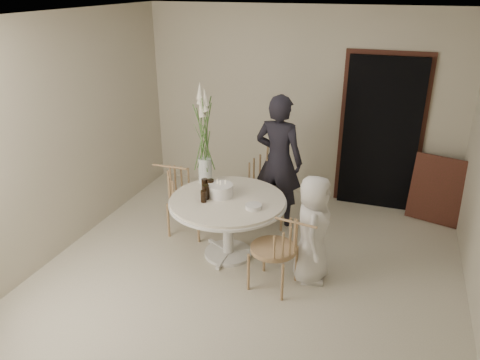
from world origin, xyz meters
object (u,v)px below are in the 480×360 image
(chair_left, at_px, (180,190))
(flower_vase, at_px, (204,137))
(chair_far, at_px, (267,178))
(table, at_px, (228,208))
(girl, at_px, (279,161))
(birthday_cake, at_px, (220,190))
(chair_right, at_px, (284,244))
(boy, at_px, (313,229))

(chair_left, bearing_deg, flower_vase, -89.72)
(chair_far, relative_size, chair_left, 1.03)
(table, relative_size, girl, 0.77)
(girl, xyz_separation_m, birthday_cake, (-0.43, -0.96, -0.06))
(birthday_cake, bearing_deg, chair_right, -28.41)
(boy, bearing_deg, chair_left, 67.53)
(birthday_cake, bearing_deg, girl, 66.00)
(chair_right, relative_size, girl, 0.48)
(chair_far, xyz_separation_m, boy, (0.84, -1.17, 0.01))
(birthday_cake, bearing_deg, chair_left, 155.14)
(chair_right, relative_size, chair_left, 0.93)
(chair_right, height_order, girl, girl)
(chair_right, relative_size, flower_vase, 0.68)
(table, xyz_separation_m, chair_far, (0.16, 1.03, -0.03))
(chair_far, xyz_separation_m, chair_left, (-0.93, -0.67, -0.02))
(table, bearing_deg, flower_vase, 139.73)
(chair_left, distance_m, birthday_cake, 0.77)
(chair_left, distance_m, girl, 1.31)
(flower_vase, bearing_deg, table, -40.27)
(chair_right, bearing_deg, boy, 148.65)
(girl, height_order, boy, girl)
(table, height_order, chair_left, chair_left)
(chair_left, relative_size, birthday_cake, 3.08)
(girl, relative_size, boy, 1.44)
(chair_left, bearing_deg, girl, -59.39)
(chair_far, bearing_deg, flower_vase, -145.16)
(chair_far, height_order, chair_right, chair_far)
(chair_left, distance_m, flower_vase, 0.81)
(girl, distance_m, boy, 1.36)
(chair_right, xyz_separation_m, flower_vase, (-1.18, 0.78, 0.77))
(chair_far, height_order, boy, boy)
(chair_right, bearing_deg, birthday_cake, -109.56)
(birthday_cake, bearing_deg, chair_far, 74.84)
(chair_right, height_order, flower_vase, flower_vase)
(table, xyz_separation_m, chair_right, (0.76, -0.43, -0.08))
(chair_right, bearing_deg, table, -110.27)
(chair_right, xyz_separation_m, birthday_cake, (-0.87, 0.47, 0.26))
(table, bearing_deg, boy, -8.37)
(table, distance_m, birthday_cake, 0.21)
(chair_far, xyz_separation_m, flower_vase, (-0.58, -0.67, 0.72))
(chair_far, distance_m, girl, 0.32)
(chair_far, height_order, flower_vase, flower_vase)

